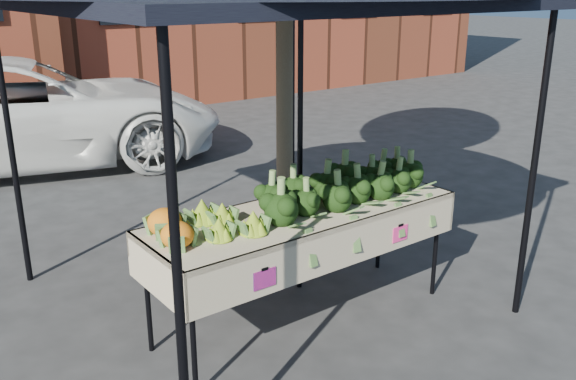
# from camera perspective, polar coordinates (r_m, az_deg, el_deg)

# --- Properties ---
(ground) EXTENTS (90.00, 90.00, 0.00)m
(ground) POSITION_cam_1_polar(r_m,az_deg,el_deg) (4.72, 0.88, -12.86)
(ground) COLOR #272729
(table) EXTENTS (2.40, 0.81, 0.90)m
(table) POSITION_cam_1_polar(r_m,az_deg,el_deg) (4.65, 1.50, -7.06)
(table) COLOR beige
(table) RESTS_ON ground
(canopy) EXTENTS (3.16, 3.16, 2.74)m
(canopy) POSITION_cam_1_polar(r_m,az_deg,el_deg) (4.74, -2.82, 5.18)
(canopy) COLOR black
(canopy) RESTS_ON ground
(broccoli_heap) EXTENTS (1.63, 0.60, 0.29)m
(broccoli_heap) POSITION_cam_1_polar(r_m,az_deg,el_deg) (4.69, 5.09, 0.91)
(broccoli_heap) COLOR black
(broccoli_heap) RESTS_ON table
(romanesco_cluster) EXTENTS (0.46, 0.60, 0.23)m
(romanesco_cluster) POSITION_cam_1_polar(r_m,az_deg,el_deg) (4.11, -6.01, -2.17)
(romanesco_cluster) COLOR #9DB02A
(romanesco_cluster) RESTS_ON table
(cauliflower_pair) EXTENTS (0.26, 0.46, 0.20)m
(cauliflower_pair) POSITION_cam_1_polar(r_m,az_deg,el_deg) (3.98, -10.79, -3.30)
(cauliflower_pair) COLOR orange
(cauliflower_pair) RESTS_ON table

